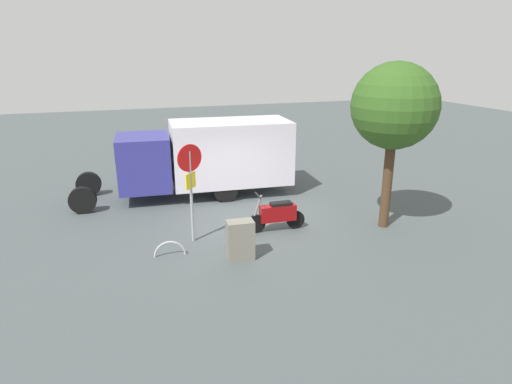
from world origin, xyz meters
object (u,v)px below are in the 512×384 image
box_truck_near (204,154)px  motorcycle (277,214)px  street_tree (395,107)px  utility_cabinet (240,240)px  stop_sign (190,178)px  bike_rack_hoop (170,256)px

box_truck_near → motorcycle: box_truck_near is taller
motorcycle → street_tree: 4.59m
street_tree → utility_cabinet: street_tree is taller
street_tree → stop_sign: bearing=-7.3°
utility_cabinet → bike_rack_hoop: (1.74, -0.75, -0.53)m
box_truck_near → street_tree: (-4.59, 4.80, 2.12)m
motorcycle → bike_rack_hoop: size_ratio=2.13×
motorcycle → utility_cabinet: motorcycle is taller
box_truck_near → street_tree: 6.97m
motorcycle → stop_sign: (2.56, -0.02, 1.36)m
stop_sign → utility_cabinet: (-0.97, 1.49, -1.35)m
stop_sign → motorcycle: bearing=179.6°
box_truck_near → stop_sign: stop_sign is taller
utility_cabinet → bike_rack_hoop: size_ratio=1.24×
motorcycle → stop_sign: stop_sign is taller
box_truck_near → street_tree: size_ratio=1.61×
motorcycle → utility_cabinet: 2.17m
box_truck_near → motorcycle: 4.41m
box_truck_near → utility_cabinet: bearing=91.4°
box_truck_near → stop_sign: bearing=77.2°
box_truck_near → bike_rack_hoop: 5.42m
bike_rack_hoop → street_tree: bearing=179.9°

